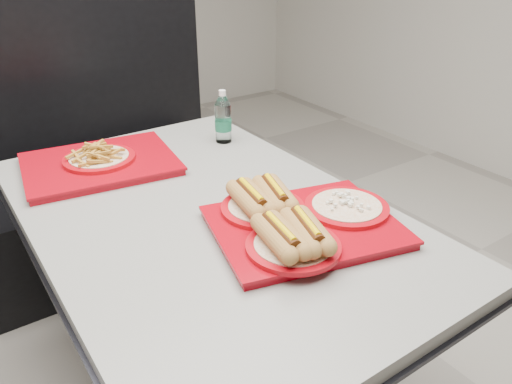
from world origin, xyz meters
TOP-DOWN VIEW (x-y plane):
  - diner_table at (0.00, 0.00)m, footprint 0.92×1.42m
  - booth_bench at (0.00, 1.09)m, footprint 1.30×0.57m
  - tray_near at (0.14, -0.25)m, footprint 0.55×0.48m
  - tray_far at (-0.15, 0.45)m, footprint 0.53×0.44m
  - water_bottle at (0.32, 0.42)m, footprint 0.06×0.06m

SIDE VIEW (x-z plane):
  - booth_bench at x=0.00m, z-range -0.27..1.08m
  - diner_table at x=0.00m, z-range 0.21..0.96m
  - tray_far at x=-0.15m, z-range 0.73..0.83m
  - tray_near at x=0.14m, z-range 0.74..0.84m
  - water_bottle at x=0.32m, z-range 0.74..0.93m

